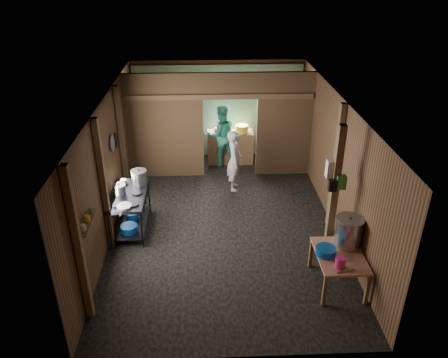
{
  "coord_description": "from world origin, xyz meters",
  "views": [
    {
      "loc": [
        -0.33,
        -7.77,
        5.02
      ],
      "look_at": [
        0.0,
        -0.2,
        1.1
      ],
      "focal_mm": 35.05,
      "sensor_mm": 36.0,
      "label": 1
    }
  ],
  "objects_px": {
    "gas_range": "(131,212)",
    "pink_bucket": "(340,262)",
    "yellow_tub": "(242,129)",
    "cook": "(234,160)",
    "stove_pot_large": "(139,178)",
    "stock_pot": "(348,232)",
    "prep_table": "(338,269)"
  },
  "relations": [
    {
      "from": "stove_pot_large",
      "to": "cook",
      "type": "relative_size",
      "value": 0.22
    },
    {
      "from": "stove_pot_large",
      "to": "cook",
      "type": "distance_m",
      "value": 2.39
    },
    {
      "from": "cook",
      "to": "pink_bucket",
      "type": "bearing_deg",
      "value": -156.44
    },
    {
      "from": "prep_table",
      "to": "yellow_tub",
      "type": "bearing_deg",
      "value": 103.81
    },
    {
      "from": "prep_table",
      "to": "pink_bucket",
      "type": "distance_m",
      "value": 0.53
    },
    {
      "from": "prep_table",
      "to": "stock_pot",
      "type": "xyz_separation_m",
      "value": [
        0.19,
        0.27,
        0.56
      ]
    },
    {
      "from": "gas_range",
      "to": "cook",
      "type": "height_order",
      "value": "cook"
    },
    {
      "from": "prep_table",
      "to": "pink_bucket",
      "type": "xyz_separation_m",
      "value": [
        -0.1,
        -0.32,
        0.41
      ]
    },
    {
      "from": "gas_range",
      "to": "prep_table",
      "type": "height_order",
      "value": "gas_range"
    },
    {
      "from": "stove_pot_large",
      "to": "yellow_tub",
      "type": "relative_size",
      "value": 0.96
    },
    {
      "from": "pink_bucket",
      "to": "yellow_tub",
      "type": "xyz_separation_m",
      "value": [
        -1.13,
        5.33,
        0.23
      ]
    },
    {
      "from": "stock_pot",
      "to": "prep_table",
      "type": "bearing_deg",
      "value": -124.89
    },
    {
      "from": "prep_table",
      "to": "stock_pot",
      "type": "distance_m",
      "value": 0.65
    },
    {
      "from": "stove_pot_large",
      "to": "yellow_tub",
      "type": "distance_m",
      "value": 3.59
    },
    {
      "from": "gas_range",
      "to": "yellow_tub",
      "type": "height_order",
      "value": "yellow_tub"
    },
    {
      "from": "stock_pot",
      "to": "yellow_tub",
      "type": "distance_m",
      "value": 4.94
    },
    {
      "from": "gas_range",
      "to": "cook",
      "type": "relative_size",
      "value": 0.95
    },
    {
      "from": "gas_range",
      "to": "cook",
      "type": "xyz_separation_m",
      "value": [
        2.2,
        1.65,
        0.32
      ]
    },
    {
      "from": "stove_pot_large",
      "to": "yellow_tub",
      "type": "bearing_deg",
      "value": 50.01
    },
    {
      "from": "pink_bucket",
      "to": "prep_table",
      "type": "bearing_deg",
      "value": 72.75
    },
    {
      "from": "stock_pot",
      "to": "yellow_tub",
      "type": "height_order",
      "value": "stock_pot"
    },
    {
      "from": "pink_bucket",
      "to": "yellow_tub",
      "type": "bearing_deg",
      "value": 101.96
    },
    {
      "from": "gas_range",
      "to": "pink_bucket",
      "type": "distance_m",
      "value": 4.22
    },
    {
      "from": "yellow_tub",
      "to": "cook",
      "type": "distance_m",
      "value": 1.55
    },
    {
      "from": "stove_pot_large",
      "to": "yellow_tub",
      "type": "xyz_separation_m",
      "value": [
        2.31,
        2.75,
        -0.02
      ]
    },
    {
      "from": "pink_bucket",
      "to": "yellow_tub",
      "type": "height_order",
      "value": "yellow_tub"
    },
    {
      "from": "gas_range",
      "to": "stove_pot_large",
      "type": "height_order",
      "value": "stove_pot_large"
    },
    {
      "from": "stock_pot",
      "to": "yellow_tub",
      "type": "bearing_deg",
      "value": 106.68
    },
    {
      "from": "stock_pot",
      "to": "pink_bucket",
      "type": "xyz_separation_m",
      "value": [
        -0.29,
        -0.59,
        -0.16
      ]
    },
    {
      "from": "pink_bucket",
      "to": "cook",
      "type": "xyz_separation_m",
      "value": [
        -1.41,
        3.82,
        0.02
      ]
    },
    {
      "from": "prep_table",
      "to": "pink_bucket",
      "type": "height_order",
      "value": "pink_bucket"
    },
    {
      "from": "prep_table",
      "to": "stove_pot_large",
      "type": "distance_m",
      "value": 4.25
    }
  ]
}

